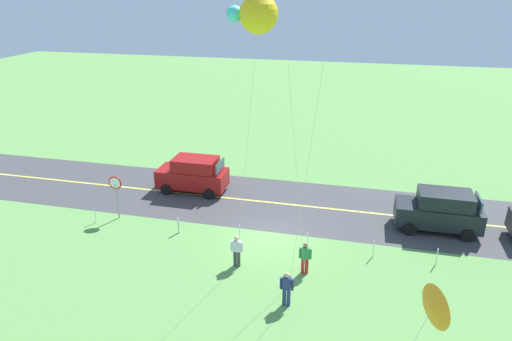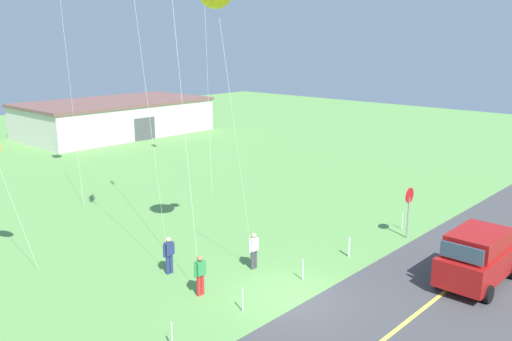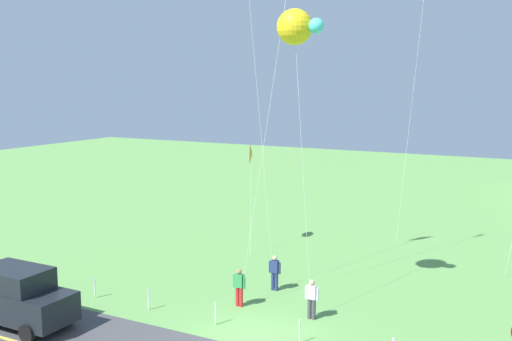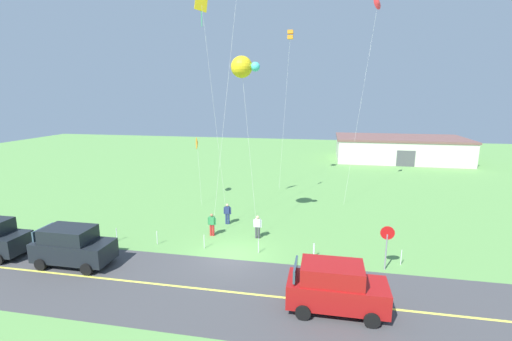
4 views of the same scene
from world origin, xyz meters
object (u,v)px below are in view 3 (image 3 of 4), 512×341
Objects in this scene: person_adult_companion at (239,286)px; kite_red_low at (296,27)px; kite_pink_drift at (251,154)px; car_parked_west_near at (18,296)px; person_adult_near at (312,298)px; person_child_watcher at (275,272)px.

person_adult_companion is 0.13× the size of kite_red_low.
car_parked_west_near is at bearing -100.23° from kite_pink_drift.
kite_pink_drift is (-7.11, 8.06, 4.42)m from person_adult_near.
car_parked_west_near is 2.75× the size of person_adult_near.
kite_red_low is at bearing 38.14° from car_parked_west_near.
car_parked_west_near is 14.81m from kite_red_low.
car_parked_west_near reaches higher than person_adult_near.
person_child_watcher is 0.13× the size of kite_red_low.
kite_red_low is 2.06× the size of kite_pink_drift.
person_adult_near is at bearing 166.78° from person_child_watcher.
car_parked_west_near reaches higher than person_child_watcher.
person_child_watcher is at bearing -91.93° from person_adult_near.
person_adult_near and person_child_watcher have the same top height.
kite_pink_drift is at bearing 23.04° from person_adult_companion.
kite_red_low reaches higher than person_child_watcher.
car_parked_west_near is 0.75× the size of kite_pink_drift.
person_adult_companion is at bearing 106.16° from person_child_watcher.
car_parked_west_near is 0.37× the size of kite_red_low.
person_adult_near is 1.00× the size of person_child_watcher.
person_adult_companion is at bearing -154.32° from kite_red_low.
kite_red_low reaches higher than person_adult_companion.
car_parked_west_near is 2.75× the size of person_adult_companion.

